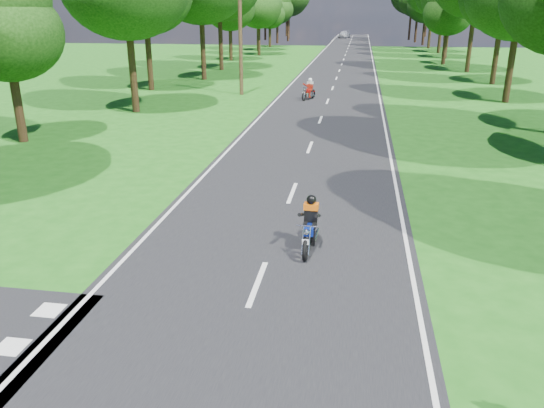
# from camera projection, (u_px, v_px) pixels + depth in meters

# --- Properties ---
(ground) EXTENTS (160.00, 160.00, 0.00)m
(ground) POSITION_uv_depth(u_px,v_px,m) (237.00, 338.00, 9.45)
(ground) COLOR #1A5613
(ground) RESTS_ON ground
(main_road) EXTENTS (7.00, 140.00, 0.02)m
(main_road) POSITION_uv_depth(u_px,v_px,m) (342.00, 64.00, 55.75)
(main_road) COLOR black
(main_road) RESTS_ON ground
(road_markings) EXTENTS (7.40, 140.00, 0.01)m
(road_markings) POSITION_uv_depth(u_px,v_px,m) (340.00, 66.00, 54.03)
(road_markings) COLOR silver
(road_markings) RESTS_ON main_road
(telegraph_pole) EXTENTS (1.20, 0.26, 8.00)m
(telegraph_pole) POSITION_uv_depth(u_px,v_px,m) (240.00, 32.00, 34.87)
(telegraph_pole) COLOR #382616
(telegraph_pole) RESTS_ON ground
(rider_near_blue) EXTENTS (0.59, 1.61, 1.32)m
(rider_near_blue) POSITION_uv_depth(u_px,v_px,m) (310.00, 223.00, 12.73)
(rider_near_blue) COLOR #0D2596
(rider_near_blue) RESTS_ON main_road
(rider_far_red) EXTENTS (1.06, 1.71, 1.35)m
(rider_far_red) POSITION_uv_depth(u_px,v_px,m) (309.00, 89.00, 33.96)
(rider_far_red) COLOR #AE0E0D
(rider_far_red) RESTS_ON main_road
(distant_car) EXTENTS (2.54, 4.57, 1.47)m
(distant_car) POSITION_uv_depth(u_px,v_px,m) (344.00, 34.00, 105.86)
(distant_car) COLOR silver
(distant_car) RESTS_ON main_road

